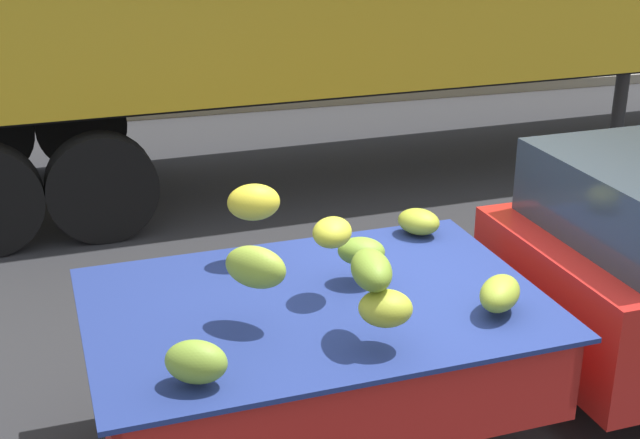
# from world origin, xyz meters

# --- Properties ---
(ground) EXTENTS (220.00, 220.00, 0.00)m
(ground) POSITION_xyz_m (0.00, 0.00, 0.00)
(ground) COLOR #28282B
(curb_strip) EXTENTS (80.00, 0.80, 0.16)m
(curb_strip) POSITION_xyz_m (0.00, 8.47, 0.08)
(curb_strip) COLOR gray
(curb_strip) RESTS_ON ground
(pickup_truck) EXTENTS (4.74, 1.99, 1.70)m
(pickup_truck) POSITION_xyz_m (0.99, -0.12, 0.88)
(pickup_truck) COLOR #B21E19
(pickup_truck) RESTS_ON ground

